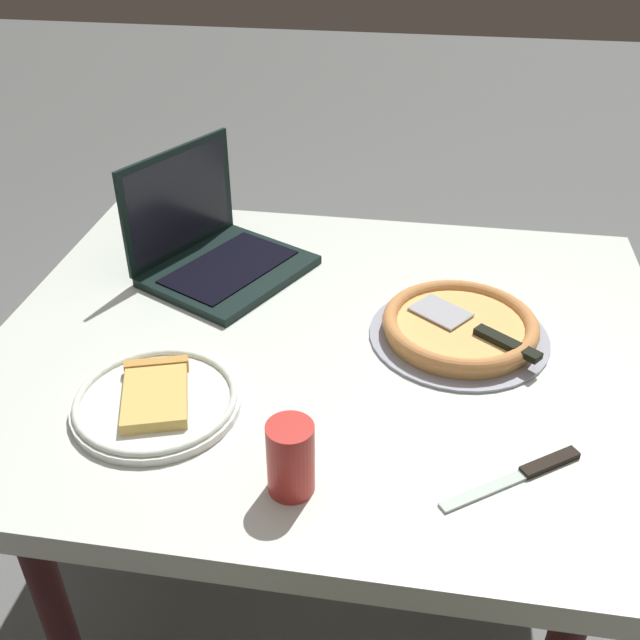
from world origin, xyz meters
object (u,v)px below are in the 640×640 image
Objects in this scene: dining_table at (329,370)px; pizza_plate at (156,399)px; laptop at (213,248)px; pizza_tray at (460,327)px; table_knife at (525,473)px; drink_cup at (292,458)px.

pizza_plate is (-0.24, -0.22, 0.08)m from dining_table.
pizza_tray is (0.50, -0.17, -0.03)m from laptop.
laptop is 1.44× the size of pizza_plate.
table_knife is (0.09, -0.33, -0.02)m from pizza_tray.
drink_cup is at bearing -64.41° from laptop.
pizza_plate is 0.28m from drink_cup.
drink_cup reaches higher than pizza_tray.
dining_table is 4.53× the size of pizza_plate.
pizza_plate is 1.32× the size of table_knife.
drink_cup reaches higher than pizza_plate.
table_knife is at bearing -6.14° from pizza_plate.
pizza_plate is at bearing 173.86° from table_knife.
drink_cup is at bearing -166.79° from table_knife.
pizza_tray is (0.23, 0.04, 0.09)m from dining_table.
table_knife is at bearing -74.16° from pizza_tray.
laptop reaches higher than table_knife.
pizza_tray is at bearing 10.57° from dining_table.
pizza_plate is at bearing -137.35° from dining_table.
drink_cup is at bearing -119.47° from pizza_tray.
pizza_tray is at bearing 60.53° from drink_cup.
drink_cup reaches higher than table_knife.
laptop is at bearing 115.59° from drink_cup.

